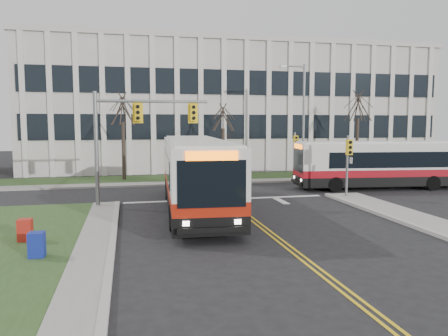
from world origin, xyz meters
TOP-DOWN VIEW (x-y plane):
  - ground at (0.00, 0.00)m, footprint 120.00×120.00m
  - sidewalk_west at (-7.00, -5.00)m, footprint 1.20×26.00m
  - sidewalk_cross at (5.00, 15.20)m, footprint 44.00×1.60m
  - building_lawn at (5.00, 18.00)m, footprint 44.00×5.00m
  - office_building at (5.00, 30.00)m, footprint 40.00×16.00m
  - mast_arm_signal at (-5.62, 7.16)m, footprint 6.11×0.38m
  - signal_pole_near at (7.20, 6.90)m, footprint 0.34×0.39m
  - signal_pole_far at (7.20, 15.40)m, footprint 0.34×0.39m
  - streetlight at (8.03, 16.20)m, footprint 2.15×0.25m
  - directory_sign at (2.50, 17.50)m, footprint 1.50×0.12m
  - tree_left at (-6.00, 18.00)m, footprint 1.80×1.80m
  - tree_mid at (2.00, 18.20)m, footprint 1.80×1.80m
  - tree_right at (14.00, 18.00)m, footprint 1.80×1.80m
  - bus_main at (-2.25, 5.39)m, footprint 3.80×13.72m
  - bus_cross at (11.54, 10.08)m, footprint 12.21×3.87m
  - newspaper_box_blue at (-8.67, -1.82)m, footprint 0.51×0.46m
  - newspaper_box_red at (-9.50, 0.39)m, footprint 0.51×0.46m

SIDE VIEW (x-z plane):
  - ground at x=0.00m, z-range 0.00..0.00m
  - building_lawn at x=5.00m, z-range 0.00..0.12m
  - sidewalk_west at x=-7.00m, z-range 0.00..0.14m
  - sidewalk_cross at x=5.00m, z-range 0.00..0.14m
  - newspaper_box_blue at x=-8.67m, z-range 0.00..0.95m
  - newspaper_box_red at x=-9.50m, z-range 0.00..0.95m
  - directory_sign at x=2.50m, z-range 0.17..2.17m
  - bus_cross at x=11.54m, z-range 0.00..3.20m
  - bus_main at x=-2.25m, z-range 0.00..3.62m
  - signal_pole_near at x=7.20m, z-range 0.60..4.40m
  - signal_pole_far at x=7.20m, z-range 0.60..4.40m
  - mast_arm_signal at x=-5.62m, z-range 1.16..7.36m
  - tree_mid at x=2.00m, z-range 1.47..8.29m
  - streetlight at x=8.03m, z-range 0.59..9.79m
  - tree_left at x=-6.00m, z-range 1.66..9.36m
  - tree_right at x=14.00m, z-range 1.78..10.03m
  - office_building at x=5.00m, z-range 0.00..12.00m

